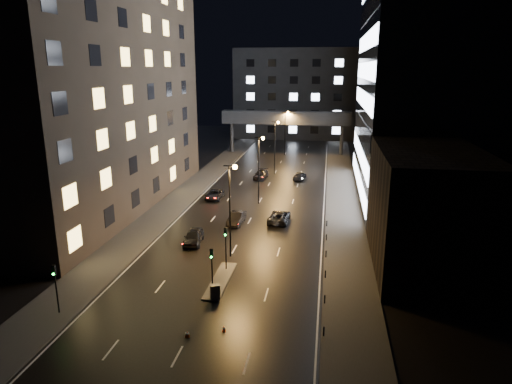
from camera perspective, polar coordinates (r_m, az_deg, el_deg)
ground at (r=79.90m, az=1.64°, el=0.97°), size 160.00×160.00×0.00m
sidewalk_left at (r=77.73m, az=-8.02°, el=0.48°), size 5.00×110.00×0.15m
sidewalk_right at (r=74.47m, az=10.71°, el=-0.30°), size 5.00×110.00×0.15m
building_left at (r=68.90m, az=-19.68°, el=14.65°), size 15.00×48.00×40.00m
building_right_low at (r=48.85m, az=20.58°, el=-2.04°), size 10.00×18.00×12.00m
building_right_glass at (r=74.39m, az=21.66°, el=16.39°), size 20.00×36.00×45.00m
building_far at (r=135.35m, az=4.95°, el=12.15°), size 34.00×14.00×25.00m
skybridge at (r=107.85m, az=3.77°, el=9.18°), size 30.00×3.00×10.00m
median_island at (r=44.53m, az=-4.46°, el=-10.95°), size 1.60×8.00×0.15m
traffic_signal_near at (r=45.53m, az=-3.81°, el=-6.18°), size 0.28×0.34×4.40m
traffic_signal_far at (r=40.61m, az=-5.54°, el=-8.97°), size 0.28×0.34×4.40m
traffic_signal_corner at (r=41.08m, az=-23.80°, el=-10.22°), size 0.28×0.34×4.40m
bollard_row at (r=47.38m, az=8.71°, el=-8.91°), size 0.12×25.12×0.90m
streetlight_near at (r=47.71m, az=-3.12°, el=-0.84°), size 1.45×0.50×10.15m
streetlight_mid_a at (r=66.84m, az=0.48°, el=3.86°), size 1.45×0.50×10.15m
streetlight_mid_b at (r=86.37m, az=2.47°, el=6.45°), size 1.45×0.50×10.15m
streetlight_far at (r=106.07m, az=3.74°, el=8.07°), size 1.45×0.50×10.15m
car_away_a at (r=53.46m, az=-7.83°, el=-5.58°), size 2.43×4.98×1.64m
car_away_b at (r=59.62m, az=-2.47°, el=-3.29°), size 1.87×4.70×1.52m
car_away_c at (r=71.13m, az=-5.19°, el=-0.31°), size 2.35×4.99×1.38m
car_away_d at (r=83.91m, az=0.63°, el=2.20°), size 2.49×5.28×1.49m
car_toward_a at (r=60.29m, az=2.92°, el=-3.09°), size 2.83×5.53×1.49m
car_toward_b at (r=83.63m, az=5.48°, el=2.04°), size 2.45×4.88×1.36m
utility_cabinet at (r=40.91m, az=-5.15°, el=-12.31°), size 0.98×0.83×1.33m
cone_a at (r=36.85m, az=-4.05°, el=-16.66°), size 0.38×0.38×0.49m
cone_b at (r=36.52m, az=-8.60°, el=-17.14°), size 0.45×0.45×0.49m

